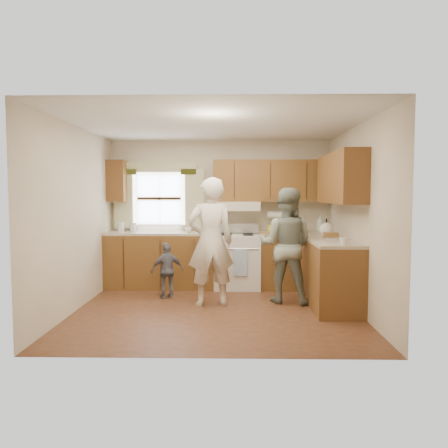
{
  "coord_description": "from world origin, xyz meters",
  "views": [
    {
      "loc": [
        0.23,
        -5.84,
        1.59
      ],
      "look_at": [
        0.1,
        0.4,
        1.15
      ],
      "focal_mm": 35.0,
      "sensor_mm": 36.0,
      "label": 1
    }
  ],
  "objects_px": {
    "stove": "(237,260)",
    "woman_right": "(286,245)",
    "child": "(167,270)",
    "woman_left": "(211,242)"
  },
  "relations": [
    {
      "from": "woman_right",
      "to": "child",
      "type": "xyz_separation_m",
      "value": [
        -1.76,
        0.2,
        -0.41
      ]
    },
    {
      "from": "woman_right",
      "to": "child",
      "type": "bearing_deg",
      "value": 10.23
    },
    {
      "from": "woman_left",
      "to": "stove",
      "type": "bearing_deg",
      "value": -121.22
    },
    {
      "from": "stove",
      "to": "child",
      "type": "bearing_deg",
      "value": -144.74
    },
    {
      "from": "child",
      "to": "woman_left",
      "type": "bearing_deg",
      "value": 125.85
    },
    {
      "from": "stove",
      "to": "woman_left",
      "type": "relative_size",
      "value": 0.59
    },
    {
      "from": "stove",
      "to": "child",
      "type": "distance_m",
      "value": 1.3
    },
    {
      "from": "stove",
      "to": "woman_right",
      "type": "bearing_deg",
      "value": -53.59
    },
    {
      "from": "woman_right",
      "to": "child",
      "type": "relative_size",
      "value": 1.98
    },
    {
      "from": "stove",
      "to": "woman_right",
      "type": "xyz_separation_m",
      "value": [
        0.7,
        -0.95,
        0.37
      ]
    }
  ]
}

